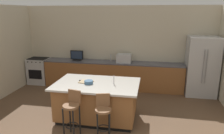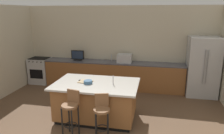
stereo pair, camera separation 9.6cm
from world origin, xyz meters
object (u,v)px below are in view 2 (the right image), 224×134
(refrigerator, at_px, (202,67))
(range_oven, at_px, (40,70))
(kitchen_island, at_px, (96,100))
(fruit_bowl, at_px, (88,82))
(cutting_board, at_px, (85,82))
(microwave, at_px, (125,58))
(bar_stool_right, at_px, (102,113))
(cell_phone, at_px, (80,81))
(tv_monitor, at_px, (78,56))
(bar_stool_left, at_px, (71,109))

(refrigerator, bearing_deg, range_oven, 179.09)
(kitchen_island, relative_size, fruit_bowl, 9.70)
(range_oven, xyz_separation_m, cutting_board, (2.50, -2.20, 0.45))
(microwave, height_order, bar_stool_right, microwave)
(cell_phone, bearing_deg, kitchen_island, -34.18)
(range_oven, bearing_deg, tv_monitor, -1.94)
(refrigerator, height_order, tv_monitor, refrigerator)
(kitchen_island, distance_m, fruit_bowl, 0.52)
(bar_stool_left, bearing_deg, tv_monitor, 120.15)
(kitchen_island, relative_size, bar_stool_left, 2.02)
(bar_stool_left, distance_m, fruit_bowl, 0.87)
(bar_stool_right, distance_m, cell_phone, 1.22)
(microwave, distance_m, bar_stool_left, 3.19)
(kitchen_island, xyz_separation_m, fruit_bowl, (-0.18, -0.07, 0.49))
(kitchen_island, height_order, cell_phone, cell_phone)
(microwave, bearing_deg, bar_stool_right, -90.48)
(tv_monitor, distance_m, fruit_bowl, 2.50)
(microwave, relative_size, fruit_bowl, 2.31)
(range_oven, height_order, microwave, microwave)
(kitchen_island, bearing_deg, cell_phone, 170.57)
(kitchen_island, relative_size, bar_stool_right, 2.14)
(bar_stool_right, bearing_deg, refrigerator, 35.75)
(refrigerator, relative_size, microwave, 3.86)
(tv_monitor, bearing_deg, microwave, 1.81)
(kitchen_island, bearing_deg, cutting_board, 174.59)
(refrigerator, bearing_deg, fruit_bowl, -143.58)
(bar_stool_right, height_order, cell_phone, bar_stool_right)
(fruit_bowl, xyz_separation_m, cell_phone, (-0.25, 0.14, -0.03))
(kitchen_island, relative_size, cell_phone, 13.45)
(refrigerator, distance_m, bar_stool_left, 4.34)
(kitchen_island, xyz_separation_m, bar_stool_right, (0.34, -0.80, 0.09))
(range_oven, relative_size, cutting_board, 3.06)
(microwave, bearing_deg, tv_monitor, -178.19)
(fruit_bowl, bearing_deg, refrigerator, 36.42)
(range_oven, relative_size, tv_monitor, 2.11)
(range_oven, relative_size, cell_phone, 6.31)
(bar_stool_left, relative_size, fruit_bowl, 4.80)
(range_oven, xyz_separation_m, fruit_bowl, (2.59, -2.30, 0.48))
(refrigerator, bearing_deg, cell_phone, -147.49)
(bar_stool_right, bearing_deg, tv_monitor, 104.33)
(tv_monitor, height_order, cutting_board, tv_monitor)
(range_oven, height_order, bar_stool_left, bar_stool_left)
(range_oven, distance_m, cell_phone, 3.22)
(microwave, bearing_deg, refrigerator, -2.10)
(fruit_bowl, distance_m, cell_phone, 0.29)
(tv_monitor, xyz_separation_m, cutting_board, (1.00, -2.15, -0.17))
(microwave, distance_m, cutting_board, 2.30)
(tv_monitor, height_order, cell_phone, tv_monitor)
(tv_monitor, bearing_deg, kitchen_island, -59.68)
(bar_stool_right, xyz_separation_m, cutting_board, (-0.62, 0.82, 0.36))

